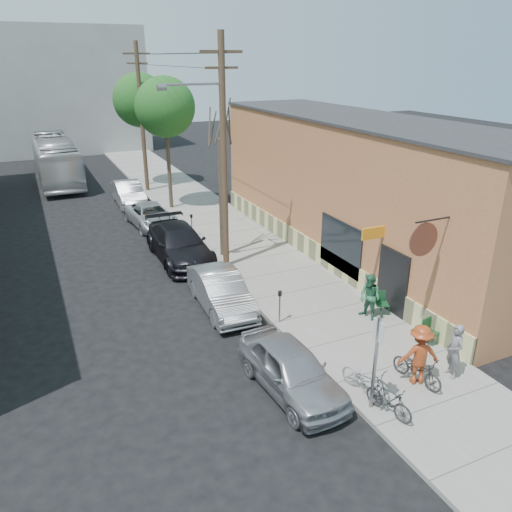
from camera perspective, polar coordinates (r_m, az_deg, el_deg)
name	(u,v)px	position (r m, az deg, el deg)	size (l,w,h in m)	color
ground	(222,339)	(17.70, -3.90, -9.41)	(120.00, 120.00, 0.00)	black
sidewalk	(222,229)	(28.43, -3.92, 3.13)	(4.50, 58.00, 0.15)	gray
cafe_building	(358,188)	(24.61, 11.54, 7.61)	(6.60, 20.20, 6.61)	#AF6A41
end_cap_building	(50,91)	(56.39, -22.47, 17.07)	(18.00, 8.00, 12.00)	#9C9C98
sign_post	(376,355)	(13.80, 13.53, -10.95)	(0.07, 0.45, 2.80)	slate
parking_meter_near	(280,301)	(18.02, 2.74, -5.20)	(0.14, 0.14, 1.24)	slate
parking_meter_far	(192,222)	(26.85, -7.37, 3.91)	(0.14, 0.14, 1.24)	slate
utility_pole_near	(222,152)	(21.71, -3.87, 11.82)	(3.57, 0.28, 10.00)	#503A28
utility_pole_far	(142,116)	(36.52, -12.93, 15.31)	(1.80, 0.28, 10.00)	#503A28
tree_bare	(221,199)	(23.61, -3.97, 6.54)	(0.24, 0.24, 5.61)	#44392C
tree_leafy_mid	(165,107)	(31.61, -10.35, 16.37)	(3.60, 3.60, 8.01)	#44392C
tree_leafy_far	(140,100)	(38.26, -13.14, 16.94)	(3.82, 3.82, 8.03)	#44392C
patio_chair_a	(382,303)	(19.29, 14.19, -5.28)	(0.50, 0.50, 0.88)	#113F1F
patio_chair_b	(430,332)	(17.85, 19.25, -8.23)	(0.50, 0.50, 0.88)	#113F1F
patron_grey	(454,351)	(16.21, 21.74, -10.06)	(0.64, 0.42, 1.75)	slate
patron_green	(370,297)	(18.69, 12.87, -4.60)	(0.85, 0.66, 1.74)	#296746
cyclist	(419,355)	(15.55, 18.16, -10.67)	(1.22, 0.70, 1.89)	#983616
cyclist_bike	(417,369)	(15.81, 17.95, -12.18)	(0.60, 1.71, 0.90)	black
parked_bike_a	(389,400)	(14.37, 14.95, -15.62)	(0.42, 1.50, 0.90)	black
parked_bike_b	(366,380)	(14.96, 12.46, -13.66)	(0.61, 1.75, 0.92)	gray
car_0	(291,369)	(14.88, 4.04, -12.76)	(1.72, 4.29, 1.46)	#9E9EA5
car_1	(221,291)	(19.35, -4.03, -4.04)	(1.56, 4.47, 1.47)	#9A9CA1
car_2	(179,244)	(24.20, -8.76, 1.40)	(2.30, 5.65, 1.64)	black
car_3	(151,216)	(29.45, -11.89, 4.54)	(2.13, 4.62, 1.28)	silver
car_4	(129,193)	(34.22, -14.34, 6.94)	(1.62, 4.64, 1.53)	#A0A0A7
bus	(56,160)	(42.48, -21.88, 10.15)	(2.82, 12.04, 3.35)	silver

